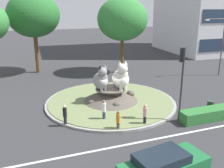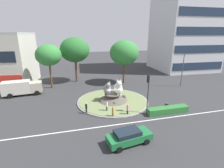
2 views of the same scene
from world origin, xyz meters
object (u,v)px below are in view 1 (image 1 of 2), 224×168
(second_tree_near_tower, at_px, (122,19))
(sedan_on_far_lane, at_px, (164,166))
(litter_bin, at_px, (210,106))
(cat_statue_white, at_px, (121,78))
(pedestrian_orange_shirt, at_px, (118,121))
(pedestrian_white_shirt, at_px, (104,110))
(broadleaf_tree_behind_island, at_px, (33,15))
(traffic_light_mast, at_px, (182,72))
(pedestrian_black_shirt, at_px, (65,115))
(streetlight_arm, at_px, (220,42))
(pedestrian_pink_shirt, at_px, (145,115))
(cat_statue_grey, at_px, (101,80))

(second_tree_near_tower, height_order, sedan_on_far_lane, second_tree_near_tower)
(second_tree_near_tower, distance_m, litter_bin, 16.24)
(cat_statue_white, height_order, pedestrian_orange_shirt, cat_statue_white)
(pedestrian_orange_shirt, bearing_deg, sedan_on_far_lane, 9.51)
(cat_statue_white, relative_size, pedestrian_white_shirt, 1.49)
(broadleaf_tree_behind_island, bearing_deg, traffic_light_mast, -65.11)
(pedestrian_black_shirt, distance_m, litter_bin, 12.20)
(second_tree_near_tower, bearing_deg, sedan_on_far_lane, -106.66)
(second_tree_near_tower, relative_size, sedan_on_far_lane, 1.97)
(broadleaf_tree_behind_island, xyz_separation_m, pedestrian_black_shirt, (0.63, -17.29, -6.60))
(broadleaf_tree_behind_island, distance_m, streetlight_arm, 23.74)
(cat_statue_white, xyz_separation_m, broadleaf_tree_behind_island, (-6.29, 14.27, 5.11))
(cat_statue_white, distance_m, second_tree_near_tower, 12.11)
(second_tree_near_tower, height_order, pedestrian_pink_shirt, second_tree_near_tower)
(traffic_light_mast, height_order, pedestrian_orange_shirt, traffic_light_mast)
(traffic_light_mast, bearing_deg, sedan_on_far_lane, 144.28)
(broadleaf_tree_behind_island, xyz_separation_m, pedestrian_pink_shirt, (6.18, -19.31, -6.58))
(cat_statue_grey, bearing_deg, sedan_on_far_lane, -3.26)
(second_tree_near_tower, xyz_separation_m, sedan_on_far_lane, (-6.33, -21.16, -6.16))
(second_tree_near_tower, bearing_deg, traffic_light_mast, -95.87)
(cat_statue_grey, xyz_separation_m, pedestrian_black_shirt, (-3.87, -3.36, -1.37))
(cat_statue_white, xyz_separation_m, traffic_light_mast, (2.73, -5.16, 1.56))
(broadleaf_tree_behind_island, height_order, sedan_on_far_lane, broadleaf_tree_behind_island)
(streetlight_arm, relative_size, pedestrian_pink_shirt, 4.19)
(cat_statue_white, bearing_deg, second_tree_near_tower, 162.97)
(broadleaf_tree_behind_island, height_order, pedestrian_orange_shirt, broadleaf_tree_behind_island)
(pedestrian_orange_shirt, relative_size, litter_bin, 1.71)
(cat_statue_white, xyz_separation_m, litter_bin, (6.46, -4.38, -1.94))
(streetlight_arm, xyz_separation_m, pedestrian_white_shirt, (-17.90, -7.95, -3.31))
(traffic_light_mast, height_order, pedestrian_white_shirt, traffic_light_mast)
(second_tree_near_tower, xyz_separation_m, streetlight_arm, (10.88, -5.63, -2.72))
(pedestrian_white_shirt, height_order, pedestrian_black_shirt, pedestrian_white_shirt)
(pedestrian_pink_shirt, bearing_deg, pedestrian_orange_shirt, -19.01)
(traffic_light_mast, bearing_deg, cat_statue_white, 32.01)
(traffic_light_mast, distance_m, pedestrian_orange_shirt, 5.88)
(pedestrian_pink_shirt, relative_size, litter_bin, 1.91)
(sedan_on_far_lane, distance_m, litter_bin, 10.65)
(streetlight_arm, height_order, litter_bin, streetlight_arm)
(pedestrian_orange_shirt, relative_size, sedan_on_far_lane, 0.31)
(cat_statue_grey, relative_size, litter_bin, 2.60)
(cat_statue_white, bearing_deg, pedestrian_orange_shirt, -18.16)
(cat_statue_white, relative_size, sedan_on_far_lane, 0.54)
(traffic_light_mast, bearing_deg, pedestrian_white_shirt, 74.71)
(traffic_light_mast, distance_m, litter_bin, 5.18)
(second_tree_near_tower, bearing_deg, cat_statue_white, -112.68)
(cat_statue_white, distance_m, pedestrian_pink_shirt, 5.25)
(broadleaf_tree_behind_island, xyz_separation_m, sedan_on_far_lane, (4.27, -25.10, -6.68))
(sedan_on_far_lane, bearing_deg, pedestrian_orange_shirt, 83.97)
(second_tree_near_tower, height_order, litter_bin, second_tree_near_tower)
(streetlight_arm, xyz_separation_m, litter_bin, (-8.74, -9.09, -3.82))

